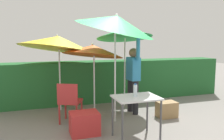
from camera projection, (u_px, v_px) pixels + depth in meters
The scene contains 12 objects.
ground_plane at pixel (116, 120), 5.32m from camera, with size 24.00×24.00×0.00m, color gray.
hedge_row at pixel (97, 81), 6.90m from camera, with size 8.00×0.70×1.18m, color #23602D.
umbrella_rainbow at pixel (93, 50), 5.66m from camera, with size 1.52×1.50×1.84m.
umbrella_orange at pixel (58, 43), 5.85m from camera, with size 1.98×1.95×2.13m.
umbrella_yellow at pixel (124, 33), 6.24m from camera, with size 1.49×1.52×2.24m.
umbrella_navy at pixel (116, 23), 4.97m from camera, with size 1.79×1.74×2.62m.
person_vendor at pixel (133, 75), 5.72m from camera, with size 0.25×0.56×1.88m.
chair_plastic at pixel (70, 100), 5.03m from camera, with size 0.59×0.59×0.89m.
cooler_box at pixel (84, 123), 4.48m from camera, with size 0.54×0.43×0.43m, color red.
crate_cardboard at pixel (167, 109), 5.47m from camera, with size 0.45×0.32×0.37m, color #9E7A4C.
folding_table at pixel (136, 102), 4.20m from camera, with size 0.80×0.60×0.79m.
bottle_water at pixel (135, 91), 4.17m from camera, with size 0.07×0.07×0.24m.
Camera 1 is at (-1.69, -4.84, 1.80)m, focal length 37.55 mm.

